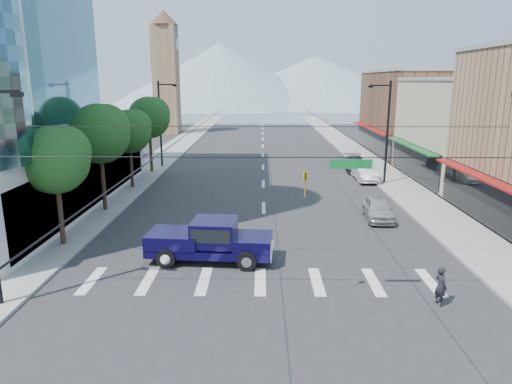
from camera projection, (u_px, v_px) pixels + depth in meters
ground at (265, 297)px, 19.51m from camera, size 160.00×160.00×0.00m
sidewalk_left at (169, 152)px, 58.49m from camera, size 4.00×120.00×0.15m
sidewalk_right at (357, 152)px, 58.20m from camera, size 4.00×120.00×0.15m
shop_mid at (483, 131)px, 41.51m from camera, size 12.00×14.00×9.00m
shop_far at (423, 114)px, 56.93m from camera, size 12.00×18.00×10.00m
clock_tower at (166, 71)px, 77.40m from camera, size 4.80×4.80×20.40m
mountain_left at (220, 75)px, 162.77m from camera, size 80.00×80.00×22.00m
mountain_right at (315, 81)px, 172.53m from camera, size 90.00×90.00×18.00m
tree_near at (58, 157)px, 24.38m from camera, size 3.65×3.64×6.71m
tree_midnear at (102, 132)px, 31.04m from camera, size 4.09×4.09×7.52m
tree_midfar at (131, 130)px, 37.98m from camera, size 3.65×3.64×6.71m
tree_far at (150, 116)px, 44.63m from camera, size 4.09×4.09×7.52m
signal_rig at (271, 197)px, 17.43m from camera, size 21.80×0.20×9.00m
lamp_pole_nw at (161, 121)px, 47.60m from camera, size 2.00×0.25×9.00m
lamp_pole_ne at (386, 129)px, 39.57m from camera, size 2.00×0.25×9.00m
pickup_truck at (210, 240)px, 23.16m from camera, size 6.58×2.91×2.17m
pedestrian at (441, 286)px, 18.62m from camera, size 0.58×0.70×1.66m
parked_car_near at (378, 209)px, 30.27m from camera, size 2.00×4.36×1.45m
parked_car_mid at (365, 171)px, 42.11m from camera, size 1.78×5.09×1.68m
parked_car_far at (355, 164)px, 46.43m from camera, size 2.31×5.25×1.50m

